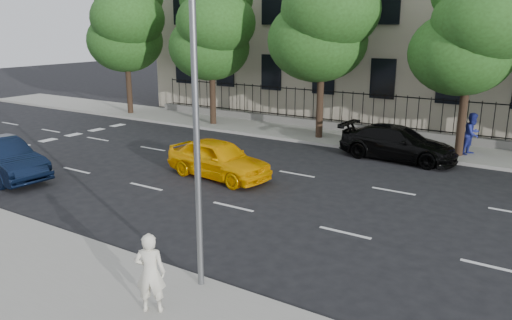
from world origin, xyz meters
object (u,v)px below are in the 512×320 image
(yellow_taxi, at_px, (218,159))
(woman_near, at_px, (150,273))
(street_light, at_px, (210,60))
(black_sedan, at_px, (398,143))
(navy_sedan, at_px, (1,159))

(yellow_taxi, relative_size, woman_near, 2.63)
(street_light, xyz_separation_m, black_sedan, (0.21, 13.27, -4.39))
(woman_near, bearing_deg, black_sedan, -122.40)
(black_sedan, distance_m, woman_near, 15.22)
(yellow_taxi, relative_size, black_sedan, 0.87)
(yellow_taxi, bearing_deg, navy_sedan, 130.39)
(street_light, xyz_separation_m, woman_near, (-0.16, -1.94, -4.14))
(yellow_taxi, height_order, woman_near, woman_near)
(street_light, distance_m, black_sedan, 13.98)
(navy_sedan, bearing_deg, black_sedan, -42.53)
(street_light, relative_size, black_sedan, 1.55)
(yellow_taxi, xyz_separation_m, woman_near, (4.76, -8.65, 0.24))
(navy_sedan, xyz_separation_m, woman_near, (11.88, -3.93, 0.22))
(street_light, distance_m, navy_sedan, 12.95)
(street_light, distance_m, woman_near, 4.58)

